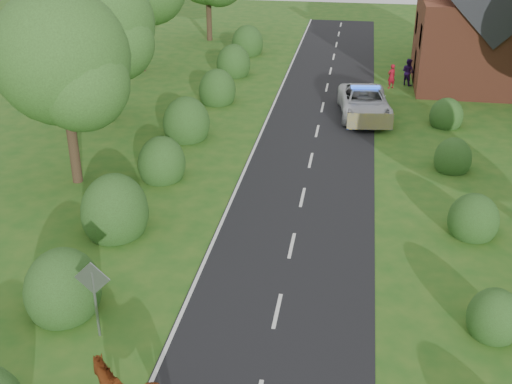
% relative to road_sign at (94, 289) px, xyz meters
% --- Properties ---
extents(road, '(6.00, 70.00, 0.02)m').
position_rel_road_sign_xyz_m(road, '(5.00, 13.00, -1.64)').
color(road, black).
rests_on(road, ground).
extents(road_markings, '(4.96, 70.00, 0.01)m').
position_rel_road_sign_xyz_m(road_markings, '(3.40, 10.93, -1.63)').
color(road_markings, white).
rests_on(road_markings, road).
extents(hedgerow_left, '(2.75, 50.41, 3.00)m').
position_rel_road_sign_xyz_m(hedgerow_left, '(-1.51, 9.69, -0.91)').
color(hedgerow_left, '#28401A').
rests_on(hedgerow_left, ground).
extents(hedgerow_right, '(2.10, 45.78, 2.10)m').
position_rel_road_sign_xyz_m(hedgerow_right, '(11.60, 9.21, -1.10)').
color(hedgerow_right, '#28401A').
rests_on(hedgerow_right, ground).
extents(tree_left_a, '(5.74, 5.60, 8.38)m').
position_rel_road_sign_xyz_m(tree_left_a, '(-4.75, 9.86, 3.69)').
color(tree_left_a, '#332316').
rests_on(tree_left_a, ground).
extents(tree_left_b, '(5.74, 5.60, 8.07)m').
position_rel_road_sign_xyz_m(tree_left_b, '(-6.25, 17.86, 3.39)').
color(tree_left_b, '#332316').
rests_on(tree_left_b, ground).
extents(road_sign, '(1.06, 0.08, 2.53)m').
position_rel_road_sign_xyz_m(road_sign, '(0.00, 0.00, 0.00)').
color(road_sign, gray).
rests_on(road_sign, ground).
extents(house, '(8.00, 7.40, 9.17)m').
position_rel_road_sign_xyz_m(house, '(14.49, 28.00, 2.13)').
color(house, brown).
rests_on(house, ground).
extents(police_van, '(3.32, 6.10, 1.76)m').
position_rel_road_sign_xyz_m(police_van, '(7.39, 20.85, -0.85)').
color(police_van, silver).
rests_on(police_van, ground).
extents(pedestrian_red, '(0.68, 0.63, 1.56)m').
position_rel_road_sign_xyz_m(pedestrian_red, '(9.03, 26.59, -0.87)').
color(pedestrian_red, maroon).
rests_on(pedestrian_red, ground).
extents(pedestrian_purple, '(1.06, 1.05, 1.72)m').
position_rel_road_sign_xyz_m(pedestrian_purple, '(10.09, 27.52, -0.79)').
color(pedestrian_purple, '#2E1251').
rests_on(pedestrian_purple, ground).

